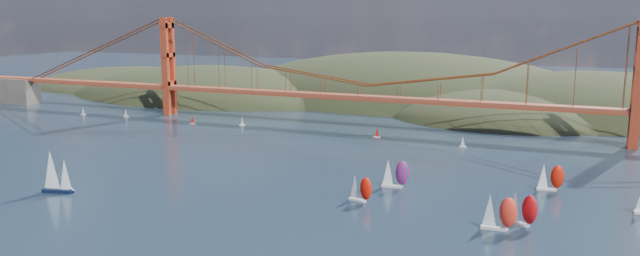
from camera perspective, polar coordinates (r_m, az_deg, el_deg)
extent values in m
plane|color=black|center=(160.67, -15.68, -11.16)|extent=(1200.00, 1200.00, 0.00)
ellipsoid|color=black|center=(448.76, -9.61, 1.56)|extent=(240.00, 140.00, 64.00)
ellipsoid|color=black|center=(436.14, 7.99, 0.59)|extent=(300.00, 180.00, 96.00)
ellipsoid|color=black|center=(393.97, 24.06, -0.80)|extent=(220.00, 140.00, 76.00)
ellipsoid|color=black|center=(364.74, 16.40, -0.37)|extent=(140.00, 110.00, 48.00)
ellipsoid|color=black|center=(523.94, -16.33, 2.95)|extent=(200.00, 140.00, 44.00)
cube|color=#963E26|center=(314.18, 4.55, 2.83)|extent=(440.00, 7.00, 1.60)
cube|color=maroon|center=(314.34, 4.54, 2.61)|extent=(440.00, 7.00, 0.80)
cube|color=maroon|center=(366.93, -13.68, 5.49)|extent=(4.00, 8.50, 55.00)
cube|color=maroon|center=(299.80, 27.06, 3.53)|extent=(4.00, 8.50, 55.00)
cube|color=#4C443D|center=(447.75, -25.97, 3.09)|extent=(28.00, 12.00, 16.00)
cube|color=#963E26|center=(455.88, -27.07, 4.13)|extent=(60.00, 7.00, 1.60)
cube|color=black|center=(222.86, -22.85, -5.30)|extent=(10.28, 5.04, 1.19)
cylinder|color=#99999E|center=(220.71, -22.88, -3.37)|extent=(0.15, 0.15, 14.31)
cone|color=white|center=(222.05, -23.37, -3.52)|extent=(6.71, 6.71, 12.59)
cone|color=white|center=(219.95, -22.29, -3.95)|extent=(4.79, 4.79, 10.02)
cube|color=white|center=(197.07, 3.43, -6.57)|extent=(5.91, 3.03, 0.68)
cylinder|color=#99999E|center=(195.61, 3.51, -5.29)|extent=(0.09, 0.09, 8.53)
cone|color=white|center=(196.42, 3.19, -5.35)|extent=(3.91, 3.91, 7.51)
ellipsoid|color=red|center=(194.23, 4.21, -5.55)|extent=(4.50, 3.46, 7.17)
cube|color=silver|center=(178.40, 15.56, -8.80)|extent=(6.64, 1.88, 0.80)
cylinder|color=#99999E|center=(176.68, 15.75, -7.17)|extent=(0.10, 0.10, 9.95)
cone|color=white|center=(176.99, 15.25, -7.28)|extent=(3.73, 3.73, 8.75)
ellipsoid|color=red|center=(176.54, 16.82, -7.41)|extent=(4.65, 2.93, 8.36)
cube|color=silver|center=(184.45, 17.59, -8.27)|extent=(6.53, 4.65, 0.77)
cylinder|color=#99999E|center=(182.71, 17.77, -6.74)|extent=(0.10, 0.10, 9.67)
cone|color=white|center=(183.60, 17.37, -6.79)|extent=(4.89, 4.89, 8.51)
ellipsoid|color=#B10B0F|center=(181.24, 18.62, -7.09)|extent=(5.32, 4.64, 8.12)
cube|color=silver|center=(220.95, 19.95, -5.29)|extent=(6.29, 2.92, 0.73)
cylinder|color=#99999E|center=(219.76, 20.11, -4.06)|extent=(0.09, 0.09, 9.11)
cone|color=white|center=(219.63, 19.74, -4.17)|extent=(4.03, 4.03, 8.01)
ellipsoid|color=red|center=(220.43, 20.88, -4.19)|extent=(4.71, 3.49, 7.65)
cube|color=silver|center=(212.68, 6.53, -5.31)|extent=(6.75, 2.67, 0.79)
cylinder|color=#99999E|center=(211.25, 6.65, -3.92)|extent=(0.10, 0.10, 9.85)
cone|color=white|center=(211.57, 6.24, -4.03)|extent=(4.12, 4.12, 8.67)
ellipsoid|color=red|center=(210.97, 7.53, -4.10)|extent=(4.93, 3.46, 8.28)
cube|color=silver|center=(382.08, -20.82, 1.17)|extent=(3.00, 1.00, 0.50)
cone|color=white|center=(381.72, -20.84, 1.52)|extent=(2.00, 2.00, 4.20)
cube|color=silver|center=(367.02, -17.31, 1.02)|extent=(3.00, 1.00, 0.50)
cone|color=white|center=(366.65, -17.33, 1.38)|extent=(2.00, 2.00, 4.20)
cube|color=silver|center=(335.33, -11.57, 0.41)|extent=(3.00, 1.00, 0.50)
cone|color=red|center=(334.93, -11.59, 0.81)|extent=(2.00, 2.00, 4.20)
cube|color=silver|center=(326.31, -7.12, 0.27)|extent=(3.00, 1.00, 0.50)
cone|color=white|center=(325.90, -7.13, 0.67)|extent=(2.00, 2.00, 4.20)
cube|color=silver|center=(279.15, 12.90, -1.69)|extent=(3.00, 1.00, 0.50)
cone|color=white|center=(278.67, 12.92, -1.22)|extent=(2.00, 2.00, 4.20)
cube|color=silver|center=(294.39, 5.23, -0.83)|extent=(3.00, 1.00, 0.50)
cone|color=red|center=(293.93, 5.23, -0.38)|extent=(2.00, 2.00, 4.20)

